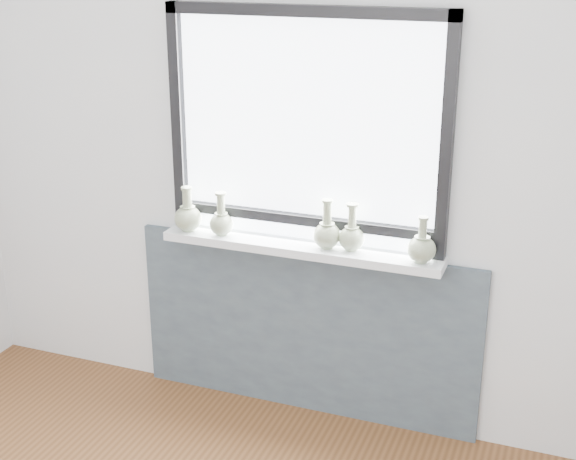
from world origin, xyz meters
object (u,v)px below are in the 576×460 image
(vase_d, at_px, (352,236))
(vase_c, at_px, (327,233))
(vase_a, at_px, (188,216))
(vase_e, at_px, (422,247))
(windowsill, at_px, (300,248))
(vase_b, at_px, (221,222))

(vase_d, bearing_deg, vase_c, -173.65)
(vase_a, height_order, vase_c, vase_c)
(vase_a, distance_m, vase_e, 1.12)
(vase_a, bearing_deg, vase_d, 2.11)
(windowsill, height_order, vase_d, vase_d)
(vase_d, xyz_separation_m, vase_e, (0.32, -0.03, -0.00))
(vase_c, bearing_deg, vase_b, -178.40)
(vase_c, bearing_deg, vase_d, 6.35)
(windowsill, bearing_deg, vase_d, 1.66)
(windowsill, xyz_separation_m, vase_d, (0.24, 0.01, 0.09))
(vase_c, distance_m, vase_e, 0.43)
(vase_a, bearing_deg, vase_c, 1.42)
(windowsill, relative_size, vase_d, 6.07)
(vase_a, xyz_separation_m, vase_e, (1.12, -0.00, -0.01))
(windowsill, bearing_deg, vase_e, -2.44)
(windowsill, relative_size, vase_a, 6.11)
(vase_a, distance_m, vase_b, 0.17)
(vase_a, bearing_deg, vase_e, -0.07)
(vase_b, bearing_deg, vase_a, -179.13)
(vase_c, bearing_deg, vase_e, -2.44)
(vase_d, relative_size, vase_e, 1.06)
(vase_c, relative_size, vase_e, 1.11)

